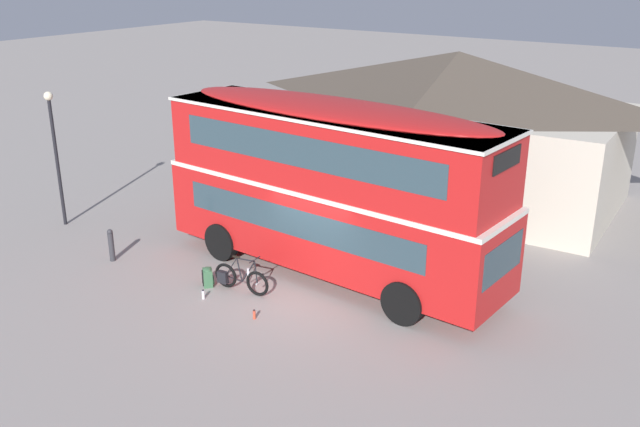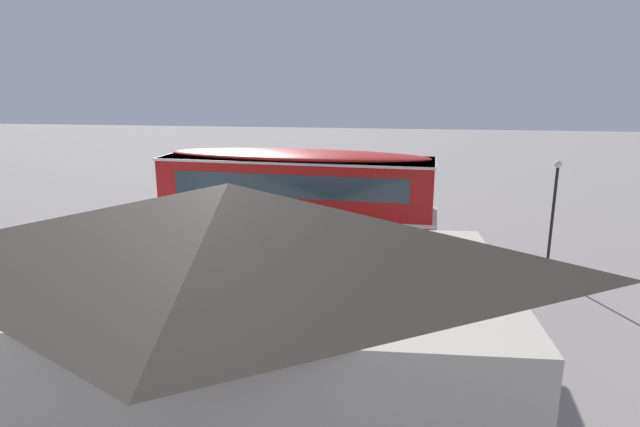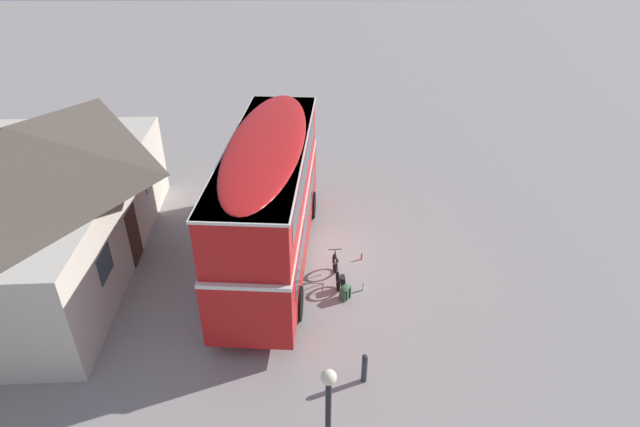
{
  "view_description": "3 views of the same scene",
  "coord_description": "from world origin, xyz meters",
  "px_view_note": "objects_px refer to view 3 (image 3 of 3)",
  "views": [
    {
      "loc": [
        9.38,
        -13.33,
        8.23
      ],
      "look_at": [
        0.24,
        0.13,
        2.21
      ],
      "focal_mm": 39.0,
      "sensor_mm": 36.0,
      "label": 1
    },
    {
      "loc": [
        -3.64,
        19.73,
        7.25
      ],
      "look_at": [
        -0.91,
        0.39,
        2.29
      ],
      "focal_mm": 30.11,
      "sensor_mm": 36.0,
      "label": 2
    },
    {
      "loc": [
        -15.52,
        -0.23,
        11.08
      ],
      "look_at": [
        0.22,
        -0.4,
        1.66
      ],
      "focal_mm": 28.86,
      "sensor_mm": 36.0,
      "label": 3
    }
  ],
  "objects_px": {
    "double_decker_bus": "(270,195)",
    "kerb_bollard": "(364,368)",
    "touring_bicycle": "(337,273)",
    "water_bottle_red_squeeze": "(362,257)",
    "water_bottle_clear_plastic": "(363,287)",
    "backpack_on_ground": "(345,292)"
  },
  "relations": [
    {
      "from": "backpack_on_ground",
      "to": "kerb_bollard",
      "type": "xyz_separation_m",
      "value": [
        -3.41,
        -0.33,
        0.23
      ]
    },
    {
      "from": "touring_bicycle",
      "to": "kerb_bollard",
      "type": "xyz_separation_m",
      "value": [
        -4.3,
        -0.56,
        0.13
      ]
    },
    {
      "from": "touring_bicycle",
      "to": "water_bottle_clear_plastic",
      "type": "relative_size",
      "value": 6.62
    },
    {
      "from": "water_bottle_red_squeeze",
      "to": "water_bottle_clear_plastic",
      "type": "height_order",
      "value": "water_bottle_clear_plastic"
    },
    {
      "from": "double_decker_bus",
      "to": "water_bottle_red_squeeze",
      "type": "distance_m",
      "value": 4.09
    },
    {
      "from": "double_decker_bus",
      "to": "backpack_on_ground",
      "type": "xyz_separation_m",
      "value": [
        -2.27,
        -2.5,
        -2.37
      ]
    },
    {
      "from": "touring_bicycle",
      "to": "double_decker_bus",
      "type": "bearing_deg",
      "value": 58.84
    },
    {
      "from": "kerb_bollard",
      "to": "backpack_on_ground",
      "type": "bearing_deg",
      "value": 5.52
    },
    {
      "from": "backpack_on_ground",
      "to": "water_bottle_clear_plastic",
      "type": "height_order",
      "value": "backpack_on_ground"
    },
    {
      "from": "backpack_on_ground",
      "to": "water_bottle_red_squeeze",
      "type": "bearing_deg",
      "value": -18.31
    },
    {
      "from": "water_bottle_clear_plastic",
      "to": "kerb_bollard",
      "type": "bearing_deg",
      "value": 175.53
    },
    {
      "from": "touring_bicycle",
      "to": "water_bottle_red_squeeze",
      "type": "distance_m",
      "value": 1.61
    },
    {
      "from": "water_bottle_clear_plastic",
      "to": "kerb_bollard",
      "type": "relative_size",
      "value": 0.26
    },
    {
      "from": "water_bottle_red_squeeze",
      "to": "water_bottle_clear_plastic",
      "type": "distance_m",
      "value": 1.76
    },
    {
      "from": "backpack_on_ground",
      "to": "double_decker_bus",
      "type": "bearing_deg",
      "value": 47.82
    },
    {
      "from": "double_decker_bus",
      "to": "touring_bicycle",
      "type": "distance_m",
      "value": 3.49
    },
    {
      "from": "double_decker_bus",
      "to": "kerb_bollard",
      "type": "distance_m",
      "value": 6.7
    },
    {
      "from": "double_decker_bus",
      "to": "backpack_on_ground",
      "type": "height_order",
      "value": "double_decker_bus"
    },
    {
      "from": "double_decker_bus",
      "to": "touring_bicycle",
      "type": "relative_size",
      "value": 5.95
    },
    {
      "from": "double_decker_bus",
      "to": "kerb_bollard",
      "type": "relative_size",
      "value": 10.33
    },
    {
      "from": "double_decker_bus",
      "to": "kerb_bollard",
      "type": "xyz_separation_m",
      "value": [
        -5.68,
        -2.83,
        -2.14
      ]
    },
    {
      "from": "touring_bicycle",
      "to": "water_bottle_red_squeeze",
      "type": "relative_size",
      "value": 6.71
    }
  ]
}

